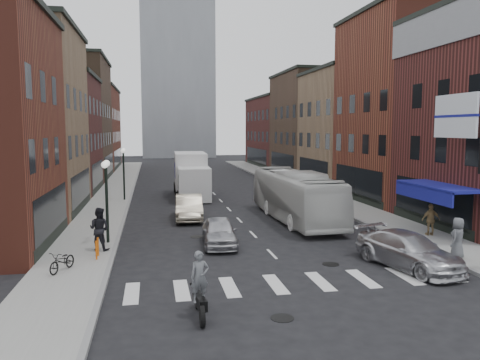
% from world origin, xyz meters
% --- Properties ---
extents(ground, '(160.00, 160.00, 0.00)m').
position_xyz_m(ground, '(0.00, 0.00, 0.00)').
color(ground, black).
rests_on(ground, ground).
extents(sidewalk_left, '(3.00, 74.00, 0.15)m').
position_xyz_m(sidewalk_left, '(-8.50, 22.00, 0.07)').
color(sidewalk_left, gray).
rests_on(sidewalk_left, ground).
extents(sidewalk_right, '(3.00, 74.00, 0.15)m').
position_xyz_m(sidewalk_right, '(8.50, 22.00, 0.07)').
color(sidewalk_right, gray).
rests_on(sidewalk_right, ground).
extents(curb_left, '(0.20, 74.00, 0.16)m').
position_xyz_m(curb_left, '(-7.00, 22.00, 0.00)').
color(curb_left, gray).
rests_on(curb_left, ground).
extents(curb_right, '(0.20, 74.00, 0.16)m').
position_xyz_m(curb_right, '(7.00, 22.00, 0.00)').
color(curb_right, gray).
rests_on(curb_right, ground).
extents(crosswalk_stripes, '(12.00, 2.20, 0.01)m').
position_xyz_m(crosswalk_stripes, '(0.00, -3.00, 0.00)').
color(crosswalk_stripes, silver).
rests_on(crosswalk_stripes, ground).
extents(bldg_left_mid_b, '(10.30, 10.20, 10.30)m').
position_xyz_m(bldg_left_mid_b, '(-14.99, 24.00, 5.15)').
color(bldg_left_mid_b, '#4C1F1B').
rests_on(bldg_left_mid_b, ground).
extents(bldg_left_far_a, '(10.30, 12.20, 13.30)m').
position_xyz_m(bldg_left_far_a, '(-14.99, 35.00, 6.65)').
color(bldg_left_far_a, '#4A3525').
rests_on(bldg_left_far_a, ground).
extents(bldg_left_far_b, '(10.30, 16.20, 11.30)m').
position_xyz_m(bldg_left_far_b, '(-14.99, 49.00, 5.65)').
color(bldg_left_far_b, maroon).
rests_on(bldg_left_far_b, ground).
extents(bldg_right_mid_a, '(10.30, 10.20, 14.30)m').
position_xyz_m(bldg_right_mid_a, '(15.00, 14.00, 7.15)').
color(bldg_right_mid_a, maroon).
rests_on(bldg_right_mid_a, ground).
extents(bldg_right_mid_b, '(10.30, 10.20, 11.30)m').
position_xyz_m(bldg_right_mid_b, '(14.99, 24.00, 5.65)').
color(bldg_right_mid_b, '#8E6E4E').
rests_on(bldg_right_mid_b, ground).
extents(bldg_right_far_a, '(10.30, 12.20, 12.30)m').
position_xyz_m(bldg_right_far_a, '(14.99, 35.00, 6.15)').
color(bldg_right_far_a, '#4A3525').
rests_on(bldg_right_far_a, ground).
extents(bldg_right_far_b, '(10.30, 16.20, 10.30)m').
position_xyz_m(bldg_right_far_b, '(14.99, 49.00, 5.15)').
color(bldg_right_far_b, '#4C1F1B').
rests_on(bldg_right_far_b, ground).
extents(awning_blue, '(1.80, 5.00, 0.78)m').
position_xyz_m(awning_blue, '(8.93, 2.50, 2.63)').
color(awning_blue, navy).
rests_on(awning_blue, ground).
extents(billboard_sign, '(1.52, 3.00, 3.70)m').
position_xyz_m(billboard_sign, '(8.59, 0.50, 6.13)').
color(billboard_sign, black).
rests_on(billboard_sign, ground).
extents(distant_tower, '(14.00, 14.00, 50.00)m').
position_xyz_m(distant_tower, '(0.00, 78.00, 25.00)').
color(distant_tower, '#9399A0').
rests_on(distant_tower, ground).
extents(streetlamp_near, '(0.32, 1.22, 4.11)m').
position_xyz_m(streetlamp_near, '(-7.40, 4.00, 2.91)').
color(streetlamp_near, black).
rests_on(streetlamp_near, ground).
extents(streetlamp_far, '(0.32, 1.22, 4.11)m').
position_xyz_m(streetlamp_far, '(-7.40, 18.00, 2.91)').
color(streetlamp_far, black).
rests_on(streetlamp_far, ground).
extents(bike_rack, '(0.08, 0.68, 0.80)m').
position_xyz_m(bike_rack, '(-7.60, 1.30, 0.55)').
color(bike_rack, '#D8590C').
rests_on(bike_rack, sidewalk_left).
extents(box_truck, '(2.71, 8.35, 3.61)m').
position_xyz_m(box_truck, '(-2.08, 19.45, 1.78)').
color(box_truck, silver).
rests_on(box_truck, ground).
extents(motorcycle_rider, '(0.60, 2.01, 2.05)m').
position_xyz_m(motorcycle_rider, '(-3.91, -5.53, 0.96)').
color(motorcycle_rider, black).
rests_on(motorcycle_rider, ground).
extents(transit_bus, '(2.81, 11.06, 3.07)m').
position_xyz_m(transit_bus, '(3.36, 8.33, 1.53)').
color(transit_bus, silver).
rests_on(transit_bus, ground).
extents(sedan_left_near, '(1.84, 4.04, 1.34)m').
position_xyz_m(sedan_left_near, '(-2.12, 3.00, 0.67)').
color(sedan_left_near, '#B8B8BD').
rests_on(sedan_left_near, ground).
extents(sedan_left_far, '(1.86, 4.69, 1.52)m').
position_xyz_m(sedan_left_far, '(-3.04, 9.83, 0.76)').
color(sedan_left_far, beige).
rests_on(sedan_left_far, ground).
extents(curb_car, '(3.24, 5.25, 1.42)m').
position_xyz_m(curb_car, '(4.91, -2.02, 0.71)').
color(curb_car, silver).
rests_on(curb_car, ground).
extents(parked_bicycle, '(1.11, 1.61, 0.80)m').
position_xyz_m(parked_bicycle, '(-8.70, -0.44, 0.55)').
color(parked_bicycle, black).
rests_on(parked_bicycle, sidewalk_left).
extents(ped_left_solo, '(1.09, 0.88, 1.95)m').
position_xyz_m(ped_left_solo, '(-7.63, 2.59, 1.13)').
color(ped_left_solo, black).
rests_on(ped_left_solo, sidewalk_left).
extents(ped_right_b, '(0.99, 0.56, 1.63)m').
position_xyz_m(ped_right_b, '(8.82, 2.52, 0.97)').
color(ped_right_b, olive).
rests_on(ped_right_b, sidewalk_right).
extents(ped_right_c, '(1.02, 0.94, 1.75)m').
position_xyz_m(ped_right_c, '(7.40, -1.63, 1.02)').
color(ped_right_c, '#585A5F').
rests_on(ped_right_c, sidewalk_right).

